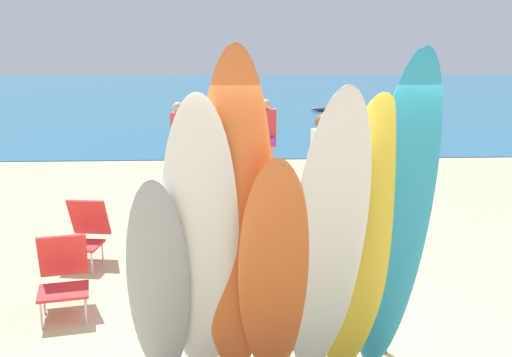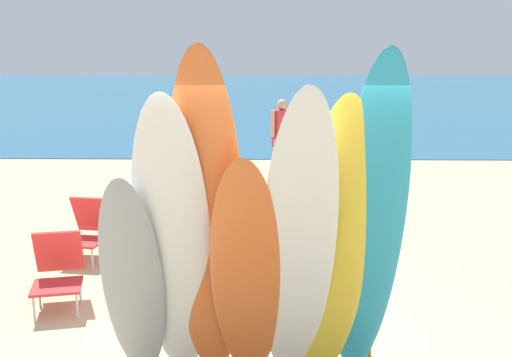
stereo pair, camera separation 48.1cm
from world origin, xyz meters
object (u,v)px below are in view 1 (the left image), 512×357
(surfboard_orange_3, at_px, (274,279))
(beachgoer_photographing, at_px, (179,136))
(surfboard_white_4, at_px, (326,251))
(surfboard_rack, at_px, (270,299))
(surfboard_white_1, at_px, (201,253))
(beachgoer_midbeach, at_px, (266,132))
(surfboard_grey_0, at_px, (159,289))
(surfboard_yellow_5, at_px, (360,250))
(beachgoer_strolling, at_px, (322,163))
(beach_chair_red, at_px, (63,273))
(beach_chair_blue, at_px, (85,231))
(distant_boat, at_px, (347,108))
(surfboard_orange_2, at_px, (235,233))
(surfboard_teal_6, at_px, (394,231))

(surfboard_orange_3, distance_m, beachgoer_photographing, 7.94)
(surfboard_white_4, bearing_deg, surfboard_rack, 110.76)
(surfboard_white_1, xyz_separation_m, beachgoer_photographing, (-0.77, 7.81, -0.30))
(beachgoer_midbeach, bearing_deg, surfboard_grey_0, -139.18)
(beachgoer_photographing, bearing_deg, surfboard_yellow_5, -8.66)
(surfboard_grey_0, bearing_deg, beachgoer_strolling, 63.33)
(beachgoer_photographing, bearing_deg, beachgoer_strolling, 13.11)
(surfboard_white_1, bearing_deg, surfboard_yellow_5, -0.82)
(surfboard_grey_0, distance_m, surfboard_yellow_5, 1.55)
(beach_chair_red, distance_m, beach_chair_blue, 1.45)
(beachgoer_midbeach, xyz_separation_m, distant_boat, (4.24, 12.46, -0.82))
(beachgoer_strolling, bearing_deg, surfboard_orange_3, 157.82)
(surfboard_orange_3, bearing_deg, surfboard_orange_2, -177.85)
(beach_chair_blue, bearing_deg, surfboard_orange_3, -47.47)
(surfboard_orange_2, distance_m, surfboard_yellow_5, 0.96)
(surfboard_rack, distance_m, beachgoer_strolling, 3.99)
(surfboard_orange_2, relative_size, beach_chair_blue, 3.53)
(beach_chair_red, bearing_deg, surfboard_rack, -38.42)
(surfboard_grey_0, height_order, beachgoer_photographing, surfboard_grey_0)
(beachgoer_strolling, xyz_separation_m, beach_chair_blue, (-3.24, -1.35, -0.58))
(surfboard_yellow_5, height_order, beachgoer_strolling, surfboard_yellow_5)
(surfboard_yellow_5, distance_m, surfboard_teal_6, 0.30)
(surfboard_white_1, distance_m, beach_chair_red, 2.43)
(surfboard_rack, xyz_separation_m, distant_boat, (4.71, 20.17, -0.43))
(surfboard_orange_2, bearing_deg, beach_chair_blue, 120.15)
(surfboard_orange_3, bearing_deg, beach_chair_blue, 126.33)
(surfboard_teal_6, relative_size, beach_chair_red, 3.52)
(surfboard_grey_0, xyz_separation_m, surfboard_orange_2, (0.58, -0.04, 0.44))
(surfboard_white_1, distance_m, beach_chair_blue, 3.65)
(surfboard_teal_6, height_order, beach_chair_blue, surfboard_teal_6)
(surfboard_grey_0, xyz_separation_m, beach_chair_blue, (-1.30, 3.14, -0.52))
(distant_boat, bearing_deg, surfboard_white_1, -104.19)
(surfboard_rack, height_order, beach_chair_blue, beach_chair_blue)
(beachgoer_midbeach, bearing_deg, distant_boat, 31.24)
(surfboard_orange_3, height_order, beachgoer_strolling, surfboard_orange_3)
(surfboard_rack, xyz_separation_m, surfboard_grey_0, (-0.89, -0.67, 0.40))
(surfboard_yellow_5, height_order, beachgoer_photographing, surfboard_yellow_5)
(beach_chair_blue, bearing_deg, beachgoer_strolling, 30.92)
(surfboard_white_1, bearing_deg, beach_chair_red, 129.56)
(surfboard_white_1, bearing_deg, surfboard_orange_2, -5.60)
(surfboard_orange_3, relative_size, surfboard_teal_6, 0.76)
(beachgoer_strolling, distance_m, distant_boat, 16.77)
(surfboard_white_4, bearing_deg, beach_chair_blue, 124.44)
(surfboard_grey_0, xyz_separation_m, distant_boat, (5.60, 20.84, -0.83))
(surfboard_white_4, bearing_deg, beachgoer_photographing, 98.57)
(surfboard_white_4, distance_m, beach_chair_blue, 4.22)
(surfboard_teal_6, height_order, beachgoer_midbeach, surfboard_teal_6)
(surfboard_white_4, distance_m, beach_chair_red, 3.15)
(beach_chair_blue, bearing_deg, surfboard_rack, -40.21)
(surfboard_yellow_5, xyz_separation_m, beachgoer_photographing, (-1.97, 7.79, -0.30))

